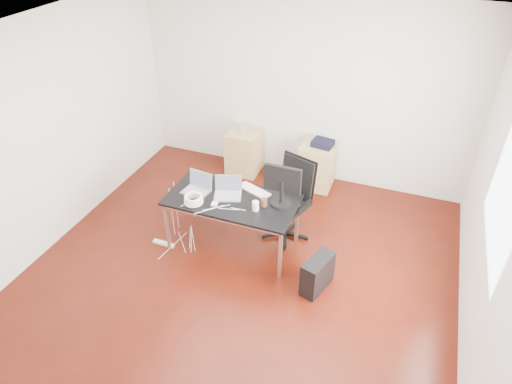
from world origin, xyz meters
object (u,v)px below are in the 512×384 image
(office_chair, at_px, (291,195))
(filing_cabinet_right, at_px, (317,165))
(desk, at_px, (232,202))
(filing_cabinet_left, at_px, (244,151))
(pc_tower, at_px, (317,274))

(office_chair, height_order, filing_cabinet_right, office_chair)
(desk, xyz_separation_m, filing_cabinet_right, (0.64, 1.76, -0.33))
(filing_cabinet_left, height_order, pc_tower, filing_cabinet_left)
(office_chair, xyz_separation_m, filing_cabinet_left, (-1.16, 1.26, -0.26))
(desk, distance_m, pc_tower, 1.34)
(filing_cabinet_left, bearing_deg, pc_tower, -50.35)
(desk, distance_m, filing_cabinet_left, 1.88)
(filing_cabinet_right, bearing_deg, desk, -110.05)
(filing_cabinet_left, relative_size, filing_cabinet_right, 1.00)
(desk, relative_size, office_chair, 1.48)
(filing_cabinet_left, bearing_deg, filing_cabinet_right, 0.00)
(office_chair, xyz_separation_m, pc_tower, (0.60, -0.87, -0.39))
(office_chair, bearing_deg, filing_cabinet_right, 106.71)
(office_chair, relative_size, filing_cabinet_left, 1.54)
(pc_tower, bearing_deg, filing_cabinet_left, 147.17)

